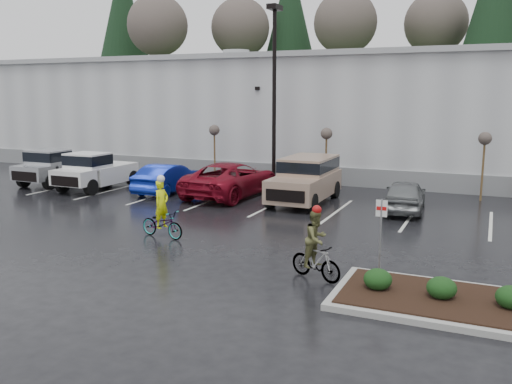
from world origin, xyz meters
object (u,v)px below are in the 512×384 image
at_px(fire_lane_sign, 381,228).
at_px(pickup_silver, 61,166).
at_px(lamppost, 274,78).
at_px(car_blue, 168,178).
at_px(sapling_west, 214,133).
at_px(pickup_white, 100,170).
at_px(car_red, 231,179).
at_px(suv_tan, 305,180).
at_px(sapling_east, 485,142).
at_px(car_grey, 405,195).
at_px(sapling_mid, 326,137).
at_px(cyclist_hivis, 162,218).
at_px(cyclist_olive, 316,252).

distance_m(fire_lane_sign, pickup_silver, 21.16).
xyz_separation_m(lamppost, car_blue, (-4.48, -3.07, -4.95)).
bearing_deg(sapling_west, pickup_silver, -151.45).
bearing_deg(pickup_silver, pickup_white, -7.16).
bearing_deg(car_red, fire_lane_sign, 137.44).
xyz_separation_m(sapling_west, suv_tan, (6.63, -3.75, -1.70)).
relative_size(pickup_silver, suv_tan, 1.02).
bearing_deg(sapling_east, car_grey, -127.36).
height_order(sapling_mid, cyclist_hivis, sapling_mid).
relative_size(car_red, car_grey, 1.49).
bearing_deg(lamppost, cyclist_olive, -63.46).
height_order(sapling_east, car_red, sapling_east).
bearing_deg(cyclist_olive, sapling_mid, 36.24).
bearing_deg(cyclist_olive, cyclist_hivis, 92.93).
distance_m(car_grey, cyclist_olive, 9.72).
bearing_deg(car_blue, fire_lane_sign, 143.99).
relative_size(car_red, cyclist_olive, 2.94).
bearing_deg(sapling_east, lamppost, -174.29).
distance_m(lamppost, sapling_east, 10.48).
bearing_deg(pickup_white, lamppost, 22.22).
height_order(sapling_east, suv_tan, sapling_east).
xyz_separation_m(lamppost, fire_lane_sign, (7.80, -11.80, -4.28)).
height_order(car_blue, car_red, car_red).
bearing_deg(car_blue, car_red, -173.45).
bearing_deg(pickup_white, pickup_silver, 172.84).
height_order(fire_lane_sign, pickup_silver, fire_lane_sign).
height_order(suv_tan, cyclist_hivis, cyclist_hivis).
bearing_deg(suv_tan, cyclist_hivis, -108.32).
height_order(car_grey, cyclist_hivis, cyclist_hivis).
distance_m(pickup_silver, car_grey, 18.58).
xyz_separation_m(car_red, car_grey, (8.25, -0.15, -0.15)).
xyz_separation_m(cyclist_hivis, cyclist_olive, (6.18, -1.99, 0.08)).
distance_m(car_blue, car_grey, 11.58).
xyz_separation_m(sapling_east, pickup_white, (-18.44, -4.45, -1.75)).
height_order(car_red, car_grey, car_red).
xyz_separation_m(lamppost, sapling_west, (-4.00, 1.00, -2.96)).
distance_m(car_blue, cyclist_hivis, 8.71).
xyz_separation_m(pickup_white, car_red, (7.28, 0.80, -0.15)).
relative_size(sapling_east, car_blue, 0.72).
bearing_deg(car_blue, sapling_west, -97.30).
bearing_deg(pickup_white, sapling_east, 13.56).
bearing_deg(pickup_white, car_grey, 2.38).
relative_size(sapling_west, car_grey, 0.80).
bearing_deg(lamppost, suv_tan, -46.30).
relative_size(fire_lane_sign, car_red, 0.37).
xyz_separation_m(sapling_mid, sapling_east, (7.50, 0.00, 0.00)).
distance_m(sapling_west, car_grey, 11.91).
bearing_deg(sapling_east, pickup_white, -166.44).
height_order(fire_lane_sign, car_red, fire_lane_sign).
relative_size(pickup_silver, car_grey, 1.30).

